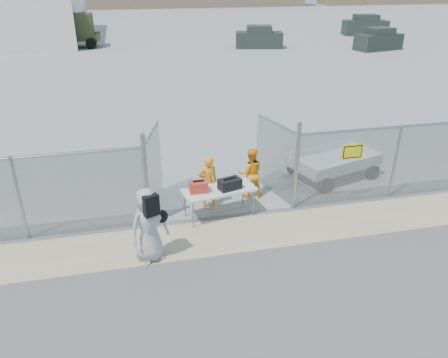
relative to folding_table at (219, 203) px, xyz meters
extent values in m
plane|color=#595757|center=(0.13, -2.01, -0.41)|extent=(160.00, 160.00, 0.00)
cube|color=gray|center=(0.13, 39.99, -0.40)|extent=(160.00, 80.00, 0.01)
cube|color=tan|center=(0.13, -1.01, -0.40)|extent=(44.00, 1.60, 0.01)
cube|color=red|center=(-0.56, -0.03, 0.55)|extent=(0.47, 0.31, 0.29)
cube|color=black|center=(0.28, -0.04, 0.55)|extent=(0.65, 0.49, 0.28)
imported|color=orange|center=(-0.18, 0.60, 0.35)|extent=(0.60, 0.43, 1.52)
imported|color=orange|center=(1.13, 0.93, 0.34)|extent=(0.79, 0.65, 1.50)
imported|color=#A1A1A6|center=(-1.94, -1.54, 0.49)|extent=(1.03, 0.86, 1.79)
camera|label=1|loc=(-2.17, -10.03, 5.59)|focal=35.00mm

